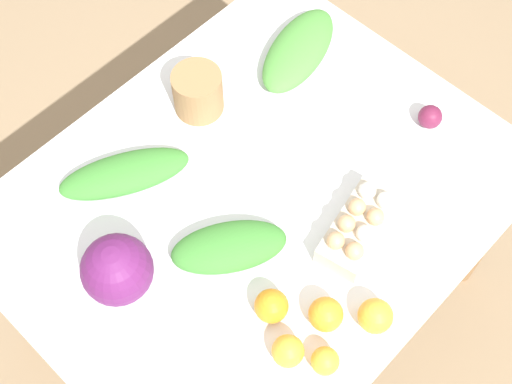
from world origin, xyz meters
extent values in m
plane|color=#937A5B|center=(0.00, 0.00, 0.00)|extent=(8.00, 8.00, 0.00)
cube|color=silver|center=(0.00, 0.00, 0.73)|extent=(1.27, 1.03, 0.03)
cylinder|color=olive|center=(-0.58, -0.45, 0.36)|extent=(0.06, 0.06, 0.72)
cylinder|color=olive|center=(0.58, -0.45, 0.36)|extent=(0.06, 0.06, 0.72)
cylinder|color=olive|center=(-0.58, 0.45, 0.36)|extent=(0.06, 0.06, 0.72)
sphere|color=#601E5B|center=(0.39, -0.06, 0.83)|extent=(0.17, 0.17, 0.17)
cube|color=beige|center=(-0.10, 0.25, 0.78)|extent=(0.27, 0.16, 0.06)
sphere|color=white|center=(-0.17, 0.21, 0.82)|extent=(0.04, 0.04, 0.04)
sphere|color=tan|center=(-0.12, 0.22, 0.82)|extent=(0.04, 0.04, 0.04)
sphere|color=tan|center=(-0.07, 0.24, 0.82)|extent=(0.04, 0.04, 0.04)
sphere|color=tan|center=(-0.01, 0.25, 0.82)|extent=(0.04, 0.04, 0.04)
sphere|color=white|center=(-0.18, 0.26, 0.82)|extent=(0.04, 0.04, 0.04)
sphere|color=tan|center=(-0.13, 0.27, 0.82)|extent=(0.04, 0.04, 0.04)
sphere|color=white|center=(-0.08, 0.28, 0.82)|extent=(0.04, 0.04, 0.04)
sphere|color=tan|center=(-0.02, 0.30, 0.82)|extent=(0.04, 0.04, 0.04)
cylinder|color=#997047|center=(-0.10, -0.31, 0.81)|extent=(0.13, 0.13, 0.13)
ellipsoid|color=#3D8433|center=(0.16, 0.06, 0.78)|extent=(0.31, 0.27, 0.07)
ellipsoid|color=#4C933D|center=(-0.41, -0.23, 0.78)|extent=(0.36, 0.23, 0.07)
ellipsoid|color=#3D8433|center=(0.20, -0.27, 0.78)|extent=(0.35, 0.27, 0.06)
sphere|color=maroon|center=(-0.48, 0.18, 0.78)|extent=(0.06, 0.06, 0.06)
sphere|color=orange|center=(0.13, 0.34, 0.79)|extent=(0.08, 0.08, 0.08)
sphere|color=#F9A833|center=(0.21, 0.41, 0.78)|extent=(0.06, 0.06, 0.06)
sphere|color=orange|center=(0.20, 0.24, 0.79)|extent=(0.08, 0.08, 0.08)
sphere|color=#F9A833|center=(0.25, 0.34, 0.78)|extent=(0.07, 0.07, 0.07)
sphere|color=#F9A833|center=(0.05, 0.43, 0.79)|extent=(0.08, 0.08, 0.08)
camera|label=1|loc=(0.64, 0.61, 2.33)|focal=50.00mm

